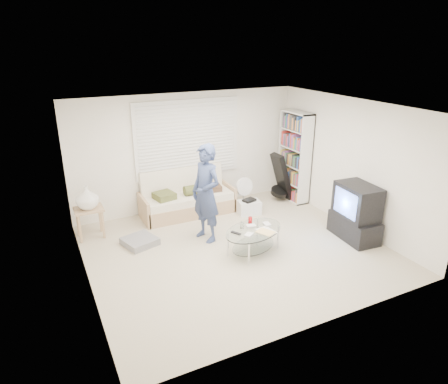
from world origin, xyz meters
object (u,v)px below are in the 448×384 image
bookshelf (295,157)px  tv_unit (356,213)px  coffee_table (254,234)px  futon_sofa (187,200)px

bookshelf → tv_unit: bookshelf is taller
tv_unit → coffee_table: size_ratio=0.77×
bookshelf → tv_unit: size_ratio=1.93×
coffee_table → tv_unit: bearing=-10.2°
futon_sofa → bookshelf: (2.51, -0.29, 0.70)m
tv_unit → coffee_table: 2.00m
bookshelf → tv_unit: 2.21m
tv_unit → coffee_table: tv_unit is taller
futon_sofa → coffee_table: size_ratio=1.44×
bookshelf → futon_sofa: bearing=173.5°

